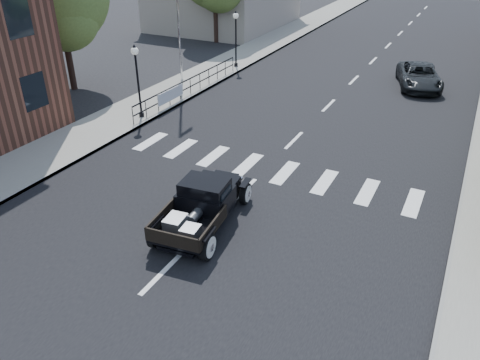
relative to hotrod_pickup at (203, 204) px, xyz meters
The scene contains 11 objects.
ground 0.90m from the hotrod_pickup, 62.28° to the left, with size 120.00×120.00×0.00m, color black.
road 15.43m from the hotrod_pickup, 89.19° to the left, with size 14.00×80.00×0.02m, color black.
road_markings 10.44m from the hotrod_pickup, 88.80° to the left, with size 12.00×60.00×0.06m, color silver, non-canonical shape.
sidewalk_left 17.51m from the hotrod_pickup, 118.25° to the left, with size 3.00×80.00×0.15m, color gray.
railing 12.59m from the hotrod_pickup, 124.22° to the left, with size 0.08×10.00×1.00m, color black, non-canonical shape.
banner 10.95m from the hotrod_pickup, 129.77° to the left, with size 0.04×2.20×0.60m, color silver, non-canonical shape.
lamp_post_b 9.84m from the hotrod_pickup, 139.02° to the left, with size 0.36×0.36×3.48m, color black, non-canonical shape.
lamp_post_c 18.03m from the hotrod_pickup, 114.22° to the left, with size 0.36×0.36×3.48m, color black, non-canonical shape.
big_tree_near 16.45m from the hotrod_pickup, 148.60° to the left, with size 5.33×5.33×7.83m, color #496029, non-canonical shape.
hotrod_pickup is the anchor object (origin of this frame).
second_car 18.22m from the hotrod_pickup, 77.74° to the left, with size 2.16×4.69×1.30m, color black.
Camera 1 is at (6.51, -10.97, 8.61)m, focal length 35.00 mm.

